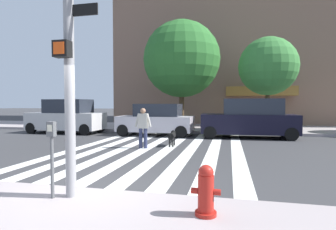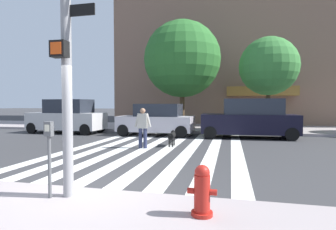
% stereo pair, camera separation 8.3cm
% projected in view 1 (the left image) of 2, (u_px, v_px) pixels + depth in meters
% --- Properties ---
extents(ground_plane, '(160.00, 160.00, 0.00)m').
position_uv_depth(ground_plane, '(158.00, 149.00, 10.96)').
color(ground_plane, '#353538').
extents(sidewalk_far, '(80.00, 6.00, 0.15)m').
position_uv_depth(sidewalk_far, '(189.00, 128.00, 19.43)').
color(sidewalk_far, gray).
rests_on(sidewalk_far, ground_plane).
extents(crosswalk_stripes, '(6.75, 10.79, 0.01)m').
position_uv_depth(crosswalk_stripes, '(157.00, 148.00, 10.96)').
color(crosswalk_stripes, silver).
rests_on(crosswalk_stripes, ground_plane).
extents(traffic_light_pole, '(0.74, 0.46, 5.80)m').
position_uv_depth(traffic_light_pole, '(67.00, 6.00, 4.69)').
color(traffic_light_pole, gray).
rests_on(traffic_light_pole, sidewalk_near).
extents(fire_hydrant, '(0.44, 0.32, 0.76)m').
position_uv_depth(fire_hydrant, '(206.00, 191.00, 4.04)').
color(fire_hydrant, '#A71E16').
rests_on(fire_hydrant, sidewalk_near).
extents(parking_meter_curbside, '(0.14, 0.11, 1.36)m').
position_uv_depth(parking_meter_curbside, '(52.00, 149.00, 4.75)').
color(parking_meter_curbside, '#515456').
rests_on(parking_meter_curbside, sidewalk_near).
extents(parked_car_near_curb, '(4.70, 2.06, 2.08)m').
position_uv_depth(parked_car_near_curb, '(67.00, 117.00, 16.69)').
color(parked_car_near_curb, beige).
rests_on(parked_car_near_curb, ground_plane).
extents(parked_car_behind_first, '(4.25, 1.96, 1.81)m').
position_uv_depth(parked_car_behind_first, '(156.00, 120.00, 15.43)').
color(parked_car_behind_first, '#BBB5BE').
rests_on(parked_car_behind_first, ground_plane).
extents(parked_car_third_in_line, '(4.94, 2.11, 2.08)m').
position_uv_depth(parked_car_third_in_line, '(249.00, 119.00, 14.31)').
color(parked_car_third_in_line, black).
rests_on(parked_car_third_in_line, ground_plane).
extents(street_tree_nearest, '(5.17, 5.17, 7.26)m').
position_uv_depth(street_tree_nearest, '(182.00, 59.00, 18.29)').
color(street_tree_nearest, '#4C3823').
rests_on(street_tree_nearest, sidewalk_far).
extents(street_tree_middle, '(3.48, 3.48, 5.64)m').
position_uv_depth(street_tree_middle, '(268.00, 66.00, 16.16)').
color(street_tree_middle, '#4C3823').
rests_on(street_tree_middle, sidewalk_far).
extents(pedestrian_dog_walker, '(0.71, 0.26, 1.64)m').
position_uv_depth(pedestrian_dog_walker, '(143.00, 126.00, 11.00)').
color(pedestrian_dog_walker, '#282D4C').
rests_on(pedestrian_dog_walker, ground_plane).
extents(dog_on_leash, '(0.30, 1.08, 0.65)m').
position_uv_depth(dog_on_leash, '(172.00, 136.00, 11.58)').
color(dog_on_leash, black).
rests_on(dog_on_leash, ground_plane).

